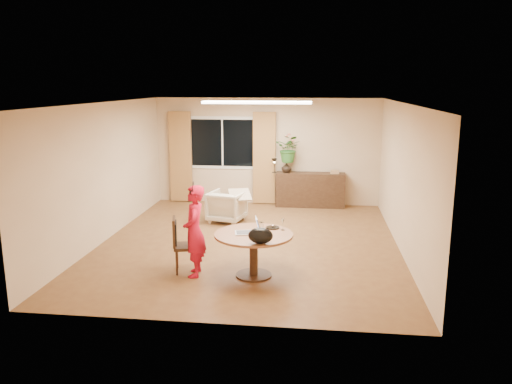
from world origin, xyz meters
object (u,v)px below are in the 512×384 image
armchair (227,206)px  dining_chair (186,245)px  dining_table (254,243)px  child (194,231)px  sideboard (310,190)px

armchair → dining_chair: bearing=100.9°
dining_chair → armchair: size_ratio=1.20×
dining_table → child: (-0.91, -0.06, 0.17)m
dining_chair → sideboard: dining_chair is taller
dining_table → dining_chair: size_ratio=1.37×
child → sideboard: bearing=151.0°
dining_table → child: bearing=-176.0°
armchair → sideboard: 2.37m
sideboard → armchair: bearing=-138.5°
child → sideboard: 5.01m
dining_table → sideboard: size_ratio=0.73×
dining_table → sideboard: (0.80, 4.63, -0.13)m
dining_chair → armchair: (0.11, 2.99, -0.11)m
dining_table → child: 0.93m
dining_chair → armchair: dining_chair is taller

